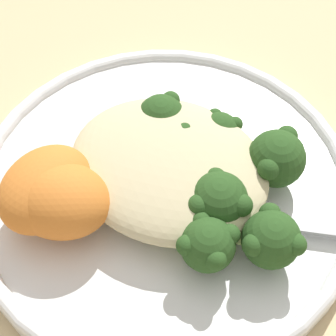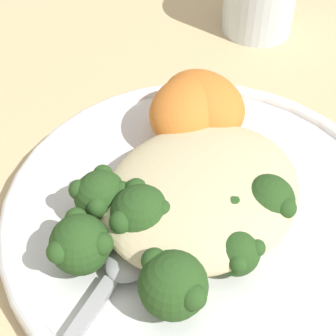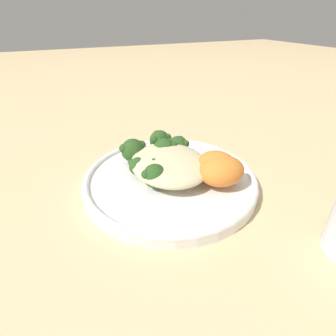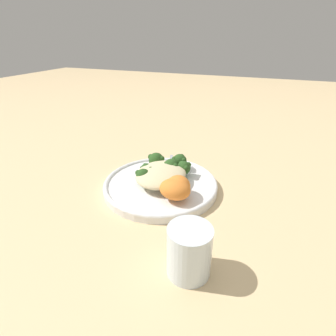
{
  "view_description": "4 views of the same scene",
  "coord_description": "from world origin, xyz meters",
  "views": [
    {
      "loc": [
        -0.12,
        0.2,
        0.35
      ],
      "look_at": [
        -0.02,
        0.02,
        0.06
      ],
      "focal_mm": 60.0,
      "sensor_mm": 36.0,
      "label": 1
    },
    {
      "loc": [
        -0.19,
        -0.16,
        0.32
      ],
      "look_at": [
        -0.02,
        0.02,
        0.06
      ],
      "focal_mm": 60.0,
      "sensor_mm": 36.0,
      "label": 2
    },
    {
      "loc": [
        0.32,
        -0.15,
        0.25
      ],
      "look_at": [
        -0.01,
        -0.0,
        0.03
      ],
      "focal_mm": 28.0,
      "sensor_mm": 36.0,
      "label": 3
    },
    {
      "loc": [
        0.51,
        0.22,
        0.35
      ],
      "look_at": [
        -0.01,
        0.02,
        0.06
      ],
      "focal_mm": 28.0,
      "sensor_mm": 36.0,
      "label": 4
    }
  ],
  "objects": [
    {
      "name": "broccoli_stalk_5",
      "position": [
        -0.02,
        -0.03,
        0.03
      ],
      "size": [
        0.06,
        0.11,
        0.03
      ],
      "rotation": [
        0.0,
        0.0,
        4.31
      ],
      "color": "#9EBC66",
      "rests_on": "plate"
    },
    {
      "name": "broccoli_stalk_6",
      "position": [
        -0.01,
        -0.01,
        0.04
      ],
      "size": [
        0.04,
        0.09,
        0.03
      ],
      "rotation": [
        0.0,
        0.0,
        4.47
      ],
      "color": "#9EBC66",
      "rests_on": "plate"
    },
    {
      "name": "broccoli_stalk_7",
      "position": [
        0.01,
        -0.03,
        0.04
      ],
      "size": [
        0.04,
        0.09,
        0.04
      ],
      "rotation": [
        0.0,
        0.0,
        4.93
      ],
      "color": "#9EBC66",
      "rests_on": "plate"
    },
    {
      "name": "broccoli_stalk_3",
      "position": [
        -0.07,
        -0.03,
        0.04
      ],
      "size": [
        0.11,
        0.1,
        0.04
      ],
      "rotation": [
        0.0,
        0.0,
        3.83
      ],
      "color": "#9EBC66",
      "rests_on": "plate"
    },
    {
      "name": "plate",
      "position": [
        -0.01,
        0.0,
        0.01
      ],
      "size": [
        0.28,
        0.28,
        0.02
      ],
      "color": "white",
      "rests_on": "ground_plane"
    },
    {
      "name": "sweet_potato_chunk_0",
      "position": [
        0.05,
        0.06,
        0.04
      ],
      "size": [
        0.06,
        0.07,
        0.04
      ],
      "primitive_type": "ellipsoid",
      "rotation": [
        0.0,
        0.0,
        4.64
      ],
      "color": "orange",
      "rests_on": "plate"
    },
    {
      "name": "broccoli_stalk_0",
      "position": [
        -0.05,
        0.04,
        0.04
      ],
      "size": [
        0.09,
        0.05,
        0.04
      ],
      "rotation": [
        0.0,
        0.0,
        2.85
      ],
      "color": "#9EBC66",
      "rests_on": "plate"
    },
    {
      "name": "quinoa_mound",
      "position": [
        -0.01,
        -0.0,
        0.04
      ],
      "size": [
        0.14,
        0.12,
        0.03
      ],
      "primitive_type": "ellipsoid",
      "color": "beige",
      "rests_on": "plate"
    },
    {
      "name": "broccoli_stalk_4",
      "position": [
        -0.03,
        -0.01,
        0.04
      ],
      "size": [
        0.07,
        0.06,
        0.03
      ],
      "rotation": [
        0.0,
        0.0,
        3.88
      ],
      "color": "#9EBC66",
      "rests_on": "plate"
    },
    {
      "name": "sweet_potato_chunk_1",
      "position": [
        0.04,
        0.06,
        0.04
      ],
      "size": [
        0.08,
        0.07,
        0.05
      ],
      "primitive_type": "ellipsoid",
      "rotation": [
        0.0,
        0.0,
        0.28
      ],
      "color": "orange",
      "rests_on": "plate"
    },
    {
      "name": "broccoli_stalk_2",
      "position": [
        -0.05,
        0.01,
        0.04
      ],
      "size": [
        0.09,
        0.04,
        0.04
      ],
      "rotation": [
        0.0,
        0.0,
        3.34
      ],
      "color": "#9EBC66",
      "rests_on": "plate"
    },
    {
      "name": "ground_plane",
      "position": [
        0.0,
        0.0,
        0.0
      ],
      "size": [
        4.0,
        4.0,
        0.0
      ],
      "primitive_type": "plane",
      "color": "#D6B784"
    },
    {
      "name": "water_glass",
      "position": [
        0.21,
        0.14,
        0.04
      ],
      "size": [
        0.07,
        0.07,
        0.09
      ],
      "primitive_type": "cylinder",
      "color": "silver",
      "rests_on": "ground_plane"
    },
    {
      "name": "broccoli_stalk_1",
      "position": [
        -0.08,
        0.02,
        0.04
      ],
      "size": [
        0.13,
        0.04,
        0.04
      ],
      "rotation": [
        0.0,
        0.0,
        3.17
      ],
      "color": "#9EBC66",
      "rests_on": "plate"
    },
    {
      "name": "spoon",
      "position": [
        -0.08,
        0.0,
        0.03
      ],
      "size": [
        0.11,
        0.06,
        0.01
      ],
      "rotation": [
        0.0,
        0.0,
        3.49
      ],
      "color": "#A3A3A8",
      "rests_on": "plate"
    }
  ]
}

